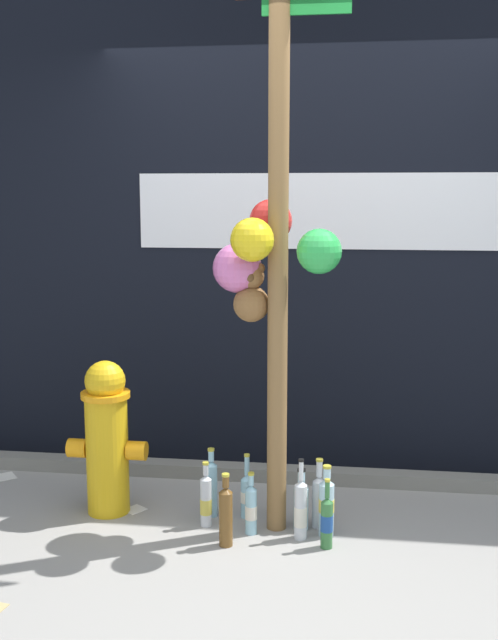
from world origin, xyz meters
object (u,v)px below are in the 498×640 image
bottle_2 (301,510)px  bottle_1 (327,521)px  bottle_5 (226,514)px  bottle_6 (251,509)px  bottle_7 (247,494)px  bottle_4 (206,500)px  bottle_9 (211,487)px  bottle_3 (319,499)px  fire_hydrant (107,437)px  bottle_0 (301,504)px  bottle_8 (326,505)px  memorial_post (270,211)px

bottle_2 → bottle_1: bearing=-33.0°
bottle_5 → bottle_6: (0.10, 0.15, -0.03)m
bottle_7 → bottle_2: bearing=-35.8°
bottle_5 → bottle_6: 0.18m
bottle_1 → bottle_4: (-0.61, 0.16, 0.00)m
bottle_4 → bottle_9: 0.13m
bottle_3 → bottle_7: (-0.37, 0.07, -0.02)m
fire_hydrant → bottle_6: size_ratio=2.58×
bottle_0 → bottle_2: bearing=-87.5°
bottle_5 → bottle_8: (0.47, 0.17, 0.00)m
bottle_7 → bottle_9: bearing=-177.6°
bottle_2 → bottle_3: size_ratio=1.12×
bottle_3 → bottle_9: bearing=173.5°
memorial_post → bottle_3: 1.46m
bottle_0 → bottle_2: (0.00, -0.10, 0.01)m
memorial_post → bottle_7: bearing=142.5°
bottle_5 → bottle_8: same height
memorial_post → bottle_2: bearing=-34.4°
bottle_0 → bottle_8: size_ratio=0.88×
bottle_7 → bottle_1: bearing=-34.9°
fire_hydrant → bottle_4: fire_hydrant is taller
bottle_4 → memorial_post: bearing=6.1°
bottle_1 → fire_hydrant: bearing=166.9°
bottle_6 → bottle_7: 0.20m
memorial_post → bottle_4: bearing=-173.9°
fire_hydrant → bottle_6: (0.78, -0.16, -0.28)m
bottle_5 → bottle_7: size_ratio=1.05×
bottle_0 → bottle_1: size_ratio=0.92×
bottle_5 → memorial_post: bearing=52.7°
memorial_post → bottle_7: memorial_post is taller
bottle_5 → bottle_9: size_ratio=0.98×
memorial_post → bottle_8: memorial_post is taller
bottle_3 → bottle_6: (-0.33, -0.12, -0.02)m
bottle_3 → bottle_6: 0.35m
memorial_post → bottle_3: memorial_post is taller
fire_hydrant → bottle_9: bearing=1.9°
bottle_1 → bottle_7: 0.51m
memorial_post → bottle_4: memorial_post is taller
bottle_8 → bottle_1: bearing=-87.3°
bottle_7 → bottle_8: bottle_8 is taller
bottle_3 → bottle_4: bearing=-174.1°
memorial_post → bottle_5: 1.46m
bottle_1 → bottle_8: bearing=92.7°
bottle_6 → bottle_0: bearing=19.2°
fire_hydrant → bottle_8: fire_hydrant is taller
memorial_post → bottle_2: memorial_post is taller
bottle_2 → bottle_5: 0.37m
fire_hydrant → bottle_5: size_ratio=2.27×
bottle_4 → bottle_6: bottle_4 is taller
bottle_1 → bottle_6: bearing=164.5°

